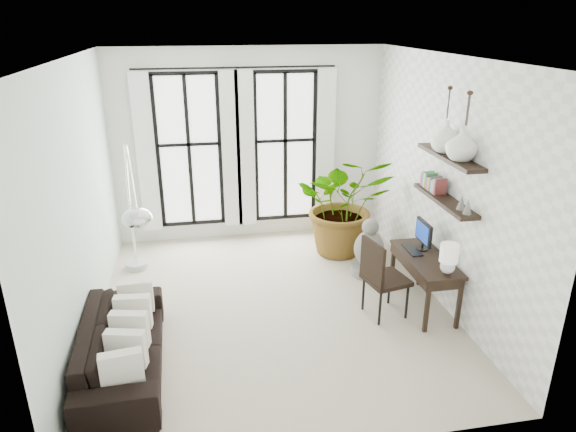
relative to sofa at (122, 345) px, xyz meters
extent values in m
plane|color=#B3A78E|center=(1.80, 1.01, -0.31)|extent=(5.00, 5.00, 0.00)
plane|color=white|center=(1.80, 1.01, 2.89)|extent=(5.00, 5.00, 0.00)
plane|color=silver|center=(-0.45, 1.01, 1.29)|extent=(0.00, 5.00, 5.00)
plane|color=white|center=(4.05, 1.01, 1.29)|extent=(0.00, 5.00, 5.00)
plane|color=white|center=(1.80, 3.51, 1.29)|extent=(4.50, 0.00, 4.50)
cube|color=white|center=(0.80, 3.48, 1.24)|extent=(1.00, 0.02, 2.50)
cube|color=white|center=(0.12, 3.38, 1.24)|extent=(0.30, 0.04, 2.60)
cube|color=white|center=(1.48, 3.38, 1.24)|extent=(0.30, 0.04, 2.60)
cube|color=white|center=(2.40, 3.48, 1.24)|extent=(1.00, 0.02, 2.50)
cube|color=white|center=(1.72, 3.38, 1.24)|extent=(0.30, 0.04, 2.60)
cube|color=white|center=(3.08, 3.38, 1.24)|extent=(0.30, 0.04, 2.60)
cylinder|color=black|center=(1.60, 3.39, 2.57)|extent=(3.20, 0.03, 0.03)
cube|color=black|center=(3.91, 0.65, 1.19)|extent=(0.25, 1.30, 0.05)
cube|color=black|center=(3.91, 0.65, 1.74)|extent=(0.25, 1.30, 0.05)
cube|color=#D73548|center=(3.91, 1.20, 1.31)|extent=(0.16, 0.04, 0.18)
cube|color=#3569BB|center=(3.91, 1.15, 1.31)|extent=(0.16, 0.04, 0.18)
cube|color=yellow|center=(3.91, 1.11, 1.31)|extent=(0.16, 0.04, 0.18)
cube|color=#2E8B3B|center=(3.91, 1.06, 1.31)|extent=(0.16, 0.04, 0.18)
cube|color=purple|center=(3.91, 1.02, 1.31)|extent=(0.16, 0.04, 0.18)
cube|color=orange|center=(3.91, 0.97, 1.31)|extent=(0.16, 0.04, 0.18)
cube|color=#515151|center=(3.91, 0.93, 1.31)|extent=(0.16, 0.04, 0.18)
cube|color=#3ACCCB|center=(3.91, 0.88, 1.31)|extent=(0.16, 0.04, 0.18)
cube|color=tan|center=(3.91, 0.84, 1.31)|extent=(0.16, 0.04, 0.18)
cube|color=brown|center=(3.91, 0.79, 1.31)|extent=(0.16, 0.04, 0.18)
cone|color=gray|center=(3.91, 0.25, 1.31)|extent=(0.10, 0.10, 0.18)
cone|color=gray|center=(3.91, 0.10, 1.31)|extent=(0.10, 0.10, 0.18)
imported|color=black|center=(0.00, 0.00, 0.00)|extent=(0.89, 2.12, 0.61)
cube|color=white|center=(0.10, -0.70, 0.19)|extent=(0.40, 0.12, 0.40)
cube|color=white|center=(0.10, -0.35, 0.19)|extent=(0.40, 0.12, 0.40)
cube|color=white|center=(0.10, 0.00, 0.19)|extent=(0.40, 0.12, 0.40)
cube|color=white|center=(0.10, 0.35, 0.19)|extent=(0.40, 0.12, 0.40)
cube|color=white|center=(0.10, 0.70, 0.19)|extent=(0.40, 0.12, 0.40)
imported|color=#2D7228|center=(3.18, 2.52, 0.53)|extent=(1.66, 1.49, 1.67)
cube|color=black|center=(3.75, 0.65, 0.40)|extent=(0.52, 1.23, 0.04)
cube|color=black|center=(3.73, 0.65, 0.32)|extent=(0.47, 1.17, 0.11)
cube|color=black|center=(3.54, 0.08, 0.04)|extent=(0.05, 0.05, 0.68)
cube|color=black|center=(3.96, 0.08, 0.04)|extent=(0.05, 0.05, 0.68)
cube|color=black|center=(3.54, 1.22, 0.04)|extent=(0.05, 0.05, 0.68)
cube|color=black|center=(3.96, 1.22, 0.04)|extent=(0.05, 0.05, 0.68)
cube|color=black|center=(3.80, 0.89, 0.67)|extent=(0.04, 0.42, 0.30)
cube|color=navy|center=(3.77, 0.89, 0.67)|extent=(0.00, 0.36, 0.24)
cube|color=black|center=(3.66, 0.89, 0.43)|extent=(0.15, 0.40, 0.02)
sphere|color=silver|center=(3.80, 0.18, 0.51)|extent=(0.18, 0.18, 0.18)
cylinder|color=white|center=(3.80, 0.18, 0.70)|extent=(0.22, 0.22, 0.22)
cube|color=black|center=(3.20, 0.57, 0.20)|extent=(0.60, 0.60, 0.06)
cube|color=black|center=(2.98, 0.52, 0.47)|extent=(0.15, 0.50, 0.56)
cylinder|color=black|center=(2.99, 0.37, -0.07)|extent=(0.03, 0.03, 0.47)
cylinder|color=black|center=(3.40, 0.37, -0.07)|extent=(0.03, 0.03, 0.47)
cylinder|color=black|center=(2.99, 0.77, -0.07)|extent=(0.03, 0.03, 0.47)
cylinder|color=black|center=(3.40, 0.77, -0.07)|extent=(0.03, 0.03, 0.47)
cylinder|color=silver|center=(-0.10, 2.50, -0.26)|extent=(0.34, 0.34, 0.09)
cylinder|color=silver|center=(-0.10, 2.50, 0.21)|extent=(0.03, 0.03, 0.94)
ellipsoid|color=silver|center=(0.30, 0.05, 1.44)|extent=(0.30, 0.30, 0.20)
cylinder|color=gray|center=(3.34, 1.66, -0.23)|extent=(0.50, 0.50, 0.15)
ellipsoid|color=gray|center=(3.34, 1.66, 0.12)|extent=(0.45, 0.45, 0.55)
sphere|color=gray|center=(3.34, 1.66, 0.46)|extent=(0.25, 0.25, 0.25)
imported|color=white|center=(3.91, 0.40, 1.96)|extent=(0.37, 0.37, 0.38)
imported|color=white|center=(3.91, 0.80, 1.96)|extent=(0.37, 0.37, 0.38)
camera|label=1|loc=(0.94, -4.89, 3.32)|focal=32.00mm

